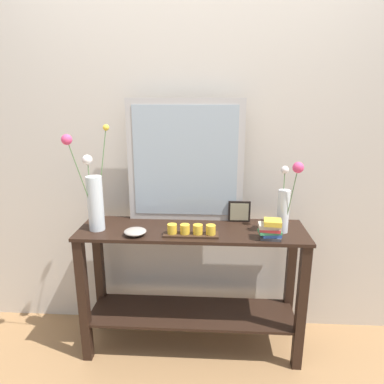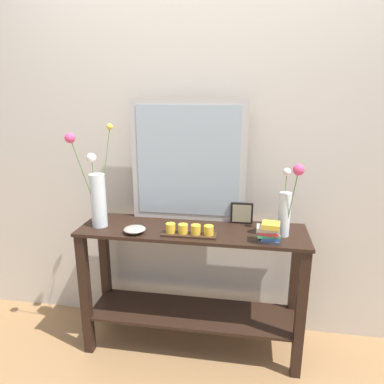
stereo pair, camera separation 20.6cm
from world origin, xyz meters
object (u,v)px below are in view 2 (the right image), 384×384
tall_vase_left (97,193)px  picture_frame_small (242,213)px  book_stack (269,232)px  candle_tray (189,231)px  mirror_leaning (188,161)px  decorative_bowl (135,229)px  console_table (192,276)px  vase_right (286,206)px

tall_vase_left → picture_frame_small: 0.90m
tall_vase_left → book_stack: 1.04m
candle_tray → book_stack: 0.45m
mirror_leaning → candle_tray: mirror_leaning is taller
mirror_leaning → picture_frame_small: 0.47m
decorative_bowl → picture_frame_small: bearing=22.9°
console_table → vase_right: 0.74m
picture_frame_small → book_stack: picture_frame_small is taller
vase_right → book_stack: size_ratio=3.25×
decorative_bowl → vase_right: bearing=6.4°
tall_vase_left → vase_right: size_ratio=1.43×
decorative_bowl → book_stack: 0.77m
picture_frame_small → book_stack: bearing=-60.0°
tall_vase_left → picture_frame_small: (0.87, 0.18, -0.14)m
console_table → picture_frame_small: bearing=25.5°
tall_vase_left → picture_frame_small: bearing=12.0°
decorative_bowl → book_stack: bearing=-0.8°
vase_right → candle_tray: vase_right is taller
decorative_bowl → book_stack: (0.77, -0.01, 0.04)m
decorative_bowl → book_stack: book_stack is taller
mirror_leaning → picture_frame_small: mirror_leaning is taller
tall_vase_left → candle_tray: tall_vase_left is taller
candle_tray → vase_right: bearing=8.8°
tall_vase_left → picture_frame_small: tall_vase_left is taller
console_table → decorative_bowl: 0.48m
console_table → tall_vase_left: size_ratio=2.22×
decorative_bowl → candle_tray: bearing=2.3°
mirror_leaning → candle_tray: size_ratio=2.41×
tall_vase_left → decorative_bowl: 0.33m
tall_vase_left → book_stack: tall_vase_left is taller
console_table → picture_frame_small: 0.50m
vase_right → decorative_bowl: bearing=-173.6°
console_table → decorative_bowl: bearing=-159.6°
candle_tray → console_table: bearing=91.4°
mirror_leaning → tall_vase_left: 0.59m
picture_frame_small → decorative_bowl: (-0.61, -0.26, -0.05)m
console_table → candle_tray: 0.36m
candle_tray → decorative_bowl: bearing=-177.7°
console_table → candle_tray: bearing=-88.6°
candle_tray → picture_frame_small: bearing=40.3°
tall_vase_left → vase_right: bearing=1.1°
candle_tray → decorative_bowl: 0.32m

